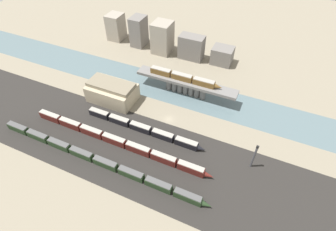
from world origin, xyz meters
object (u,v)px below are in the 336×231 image
(train_yard_near, at_px, (96,160))
(warehouse_building, at_px, (112,92))
(train_on_bridge, at_px, (184,78))
(train_yard_mid, at_px, (116,141))
(train_yard_far, at_px, (143,128))
(signal_tower, at_px, (254,157))

(train_yard_near, bearing_deg, warehouse_building, 112.62)
(train_on_bridge, xyz_separation_m, train_yard_mid, (-14.01, -46.02, -8.24))
(train_on_bridge, xyz_separation_m, train_yard_far, (-6.90, -34.28, -8.47))
(train_on_bridge, distance_m, warehouse_building, 38.50)
(train_yard_mid, xyz_separation_m, warehouse_building, (-18.20, 25.58, 3.13))
(train_yard_far, height_order, warehouse_building, warehouse_building)
(train_on_bridge, bearing_deg, train_yard_near, -105.89)
(train_on_bridge, xyz_separation_m, signal_tower, (43.42, -33.33, -3.62))
(train_yard_mid, bearing_deg, train_yard_far, 58.76)
(train_yard_far, bearing_deg, train_yard_near, -112.04)
(train_yard_near, bearing_deg, train_yard_mid, 78.22)
(train_yard_mid, bearing_deg, signal_tower, 12.46)
(signal_tower, bearing_deg, train_yard_far, -178.91)
(train_yard_near, height_order, warehouse_building, warehouse_building)
(train_yard_far, bearing_deg, train_yard_mid, -121.24)
(train_yard_mid, xyz_separation_m, train_yard_far, (7.12, 11.74, -0.23))
(train_yard_near, distance_m, train_yard_mid, 12.32)
(train_on_bridge, relative_size, train_yard_mid, 0.45)
(train_on_bridge, bearing_deg, train_yard_far, -101.37)
(train_yard_mid, xyz_separation_m, signal_tower, (57.43, 12.69, 4.62))
(train_on_bridge, relative_size, warehouse_building, 1.62)
(warehouse_building, height_order, signal_tower, signal_tower)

